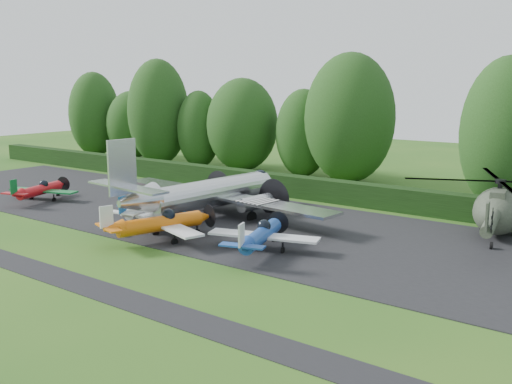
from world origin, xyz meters
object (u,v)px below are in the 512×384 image
Objects in this scene: light_plane_orange at (160,223)px; light_plane_blue at (261,235)px; light_plane_white at (152,207)px; transport_plane at (209,193)px; light_plane_red at (40,190)px; helicopter at (498,207)px.

light_plane_blue is (7.15, 1.78, -0.08)m from light_plane_orange.
light_plane_blue is (11.81, -1.81, 0.07)m from light_plane_white.
transport_plane is 3.16× the size of light_plane_red.
light_plane_blue is at bearing 15.39° from light_plane_red.
light_plane_orange is (4.66, -3.60, 0.15)m from light_plane_white.
transport_plane reaches higher than light_plane_red.
light_plane_red is 0.99× the size of light_plane_white.
light_plane_white reaches higher than light_plane_red.
helicopter is (11.05, 12.58, 1.04)m from light_plane_blue.
light_plane_red is 13.71m from light_plane_white.
helicopter reaches higher than light_plane_blue.
light_plane_white is at bearing -145.88° from helicopter.
light_plane_blue is at bearing -4.17° from light_plane_orange.
light_plane_red is at bearing -171.45° from transport_plane.
light_plane_white is (-2.83, -3.55, -0.90)m from transport_plane.
transport_plane is 2.74× the size of light_plane_orange.
light_plane_orange is 7.37m from light_plane_blue.
helicopter reaches higher than light_plane_red.
light_plane_white is 0.88× the size of light_plane_orange.
transport_plane is 3.12× the size of light_plane_white.
light_plane_blue is (25.51, -1.10, 0.08)m from light_plane_red.
transport_plane reaches higher than light_plane_orange.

